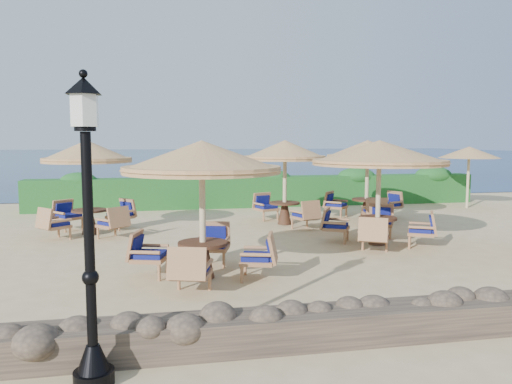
# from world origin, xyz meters

# --- Properties ---
(ground) EXTENTS (120.00, 120.00, 0.00)m
(ground) POSITION_xyz_m (0.00, 0.00, 0.00)
(ground) COLOR #D1B985
(ground) RESTS_ON ground
(sea) EXTENTS (160.00, 160.00, 0.00)m
(sea) POSITION_xyz_m (0.00, 70.00, 0.00)
(sea) COLOR #0B2049
(sea) RESTS_ON ground
(hedge) EXTENTS (18.00, 0.90, 1.20)m
(hedge) POSITION_xyz_m (0.00, 7.20, 0.60)
(hedge) COLOR #19501F
(hedge) RESTS_ON ground
(stone_wall) EXTENTS (15.00, 0.65, 0.44)m
(stone_wall) POSITION_xyz_m (0.00, -6.20, 0.22)
(stone_wall) COLOR brown
(stone_wall) RESTS_ON ground
(lamp_post) EXTENTS (0.44, 0.44, 3.31)m
(lamp_post) POSITION_xyz_m (-4.80, -6.80, 1.55)
(lamp_post) COLOR black
(lamp_post) RESTS_ON ground
(extra_parasol) EXTENTS (2.30, 2.30, 2.41)m
(extra_parasol) POSITION_xyz_m (7.80, 5.20, 2.17)
(extra_parasol) COLOR beige
(extra_parasol) RESTS_ON ground
(cafe_set_0) EXTENTS (3.05, 3.05, 2.65)m
(cafe_set_0) POSITION_xyz_m (-3.25, -2.79, 1.88)
(cafe_set_0) COLOR beige
(cafe_set_0) RESTS_ON ground
(cafe_set_1) EXTENTS (3.41, 3.41, 2.65)m
(cafe_set_1) POSITION_xyz_m (1.39, -0.55, 1.95)
(cafe_set_1) COLOR beige
(cafe_set_1) RESTS_ON ground
(cafe_set_3) EXTENTS (2.57, 2.57, 2.65)m
(cafe_set_3) POSITION_xyz_m (-6.01, 2.33, 1.73)
(cafe_set_3) COLOR beige
(cafe_set_3) RESTS_ON ground
(cafe_set_4) EXTENTS (2.59, 2.86, 2.65)m
(cafe_set_4) POSITION_xyz_m (-0.18, 2.87, 1.97)
(cafe_set_4) COLOR beige
(cafe_set_4) RESTS_ON ground
(cafe_set_5) EXTENTS (2.80, 2.80, 2.65)m
(cafe_set_5) POSITION_xyz_m (2.73, 3.24, 1.89)
(cafe_set_5) COLOR beige
(cafe_set_5) RESTS_ON ground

